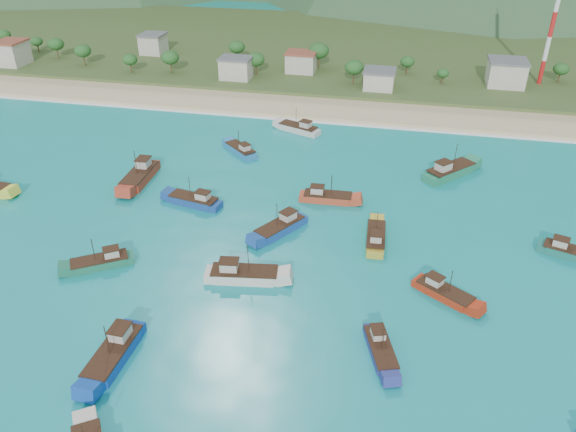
% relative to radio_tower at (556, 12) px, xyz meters
% --- Properties ---
extents(ground, '(600.00, 600.00, 0.00)m').
position_rel_radio_tower_xyz_m(ground, '(-61.27, -108.00, -21.42)').
color(ground, '#0D8F85').
rests_on(ground, ground).
extents(beach, '(400.00, 18.00, 1.20)m').
position_rel_radio_tower_xyz_m(beach, '(-61.27, -29.00, -21.42)').
color(beach, beige).
rests_on(beach, ground).
extents(land, '(400.00, 110.00, 2.40)m').
position_rel_radio_tower_xyz_m(land, '(-61.27, 32.00, -21.42)').
color(land, '#385123').
rests_on(land, ground).
extents(surf_line, '(400.00, 2.50, 0.08)m').
position_rel_radio_tower_xyz_m(surf_line, '(-61.27, -38.50, -21.42)').
color(surf_line, white).
rests_on(surf_line, ground).
extents(village, '(216.30, 30.56, 6.96)m').
position_rel_radio_tower_xyz_m(village, '(-51.98, -6.79, -16.84)').
color(village, beige).
rests_on(village, ground).
extents(vegetation, '(276.42, 25.83, 9.08)m').
position_rel_radio_tower_xyz_m(vegetation, '(-67.56, -5.14, -16.22)').
color(vegetation, '#235623').
rests_on(vegetation, ground).
extents(radio_tower, '(1.20, 1.20, 39.64)m').
position_rel_radio_tower_xyz_m(radio_tower, '(0.00, 0.00, 0.00)').
color(radio_tower, red).
rests_on(radio_tower, ground).
extents(boat_0, '(11.57, 4.88, 6.63)m').
position_rel_radio_tower_xyz_m(boat_0, '(-58.38, -104.88, -20.61)').
color(boat_0, beige).
rests_on(boat_0, ground).
extents(boat_2, '(10.83, 6.73, 6.17)m').
position_rel_radio_tower_xyz_m(boat_2, '(-61.42, -46.08, -20.69)').
color(boat_2, beige).
rests_on(boat_2, ground).
extents(boat_3, '(11.07, 11.57, 7.31)m').
position_rel_radio_tower_xyz_m(boat_3, '(-26.77, -62.56, -20.49)').
color(boat_3, '#1E7755').
rests_on(boat_3, ground).
extents(boat_9, '(10.00, 5.78, 5.67)m').
position_rel_radio_tower_xyz_m(boat_9, '(-8.73, -87.99, -20.78)').
color(boat_9, '#1A675C').
rests_on(boat_9, ground).
extents(boat_10, '(5.30, 9.26, 5.25)m').
position_rel_radio_tower_xyz_m(boat_10, '(-37.00, -116.03, -20.86)').
color(boat_10, navy).
rests_on(boat_10, ground).
extents(boat_11, '(9.65, 7.64, 5.70)m').
position_rel_radio_tower_xyz_m(boat_11, '(-81.06, -106.20, -20.78)').
color(boat_11, '#1C6B4E').
rests_on(boat_11, ground).
extents(boat_14, '(3.37, 9.94, 5.80)m').
position_rel_radio_tower_xyz_m(boat_14, '(-39.60, -90.30, -20.76)').
color(boat_14, '#AF992A').
rests_on(boat_14, ground).
extents(boat_16, '(10.65, 4.96, 6.06)m').
position_rel_radio_tower_xyz_m(boat_16, '(-73.57, -84.70, -20.71)').
color(boat_16, navy).
rests_on(boat_16, ground).
extents(boat_18, '(8.19, 10.64, 6.24)m').
position_rel_radio_tower_xyz_m(boat_18, '(-55.86, -90.48, -20.68)').
color(boat_18, '#1A4698').
rests_on(boat_18, ground).
extents(boat_21, '(3.62, 11.34, 6.65)m').
position_rel_radio_tower_xyz_m(boat_21, '(-69.71, -124.04, -20.61)').
color(boat_21, '#1142A9').
rests_on(boat_21, ground).
extents(boat_22, '(10.13, 3.39, 5.92)m').
position_rel_radio_tower_xyz_m(boat_22, '(-49.72, -78.21, -20.74)').
color(boat_22, '#BA4125').
rests_on(boat_22, ground).
extents(boat_23, '(8.89, 8.46, 5.60)m').
position_rel_radio_tower_xyz_m(boat_23, '(-71.58, -60.87, -20.80)').
color(boat_23, '#2370AB').
rests_on(boat_23, ground).
extents(boat_25, '(9.29, 7.39, 5.50)m').
position_rel_radio_tower_xyz_m(boat_25, '(-28.81, -102.66, -20.82)').
color(boat_25, '#A92A12').
rests_on(boat_25, ground).
extents(boat_26, '(4.15, 12.72, 7.45)m').
position_rel_radio_tower_xyz_m(boat_26, '(-87.64, -77.81, -20.46)').
color(boat_26, '#A83522').
rests_on(boat_26, ground).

